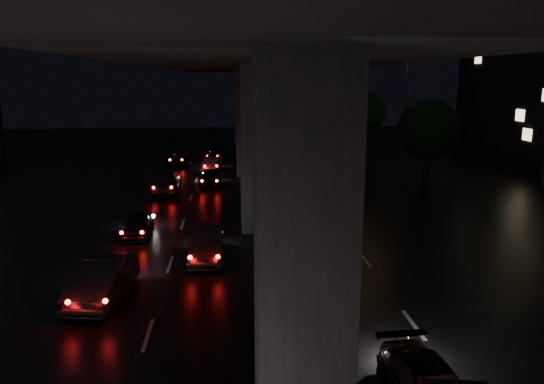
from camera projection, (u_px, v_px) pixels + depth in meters
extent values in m
plane|color=black|center=(269.00, 262.00, 21.71)|extent=(120.00, 120.00, 0.00)
cube|color=#303033|center=(303.00, 243.00, 11.12)|extent=(2.00, 2.00, 8.00)
cube|color=#303033|center=(261.00, 149.00, 25.73)|extent=(2.00, 2.00, 8.00)
cube|color=#303033|center=(249.00, 123.00, 40.35)|extent=(2.00, 2.00, 8.00)
cube|color=#303033|center=(244.00, 111.00, 54.96)|extent=(2.00, 2.00, 8.00)
cube|color=black|center=(261.00, 48.00, 24.73)|extent=(12.00, 80.00, 1.50)
cube|color=#303033|center=(133.00, 19.00, 24.01)|extent=(0.40, 80.00, 1.00)
cube|color=#303033|center=(383.00, 21.00, 24.91)|extent=(0.40, 80.00, 1.00)
cube|color=#303033|center=(261.00, 220.00, 26.49)|extent=(0.45, 70.00, 0.85)
cylinder|color=black|center=(426.00, 173.00, 33.96)|extent=(0.44, 0.44, 2.80)
sphere|color=black|center=(428.00, 129.00, 33.36)|extent=(3.80, 3.80, 3.80)
cylinder|color=black|center=(364.00, 143.00, 49.55)|extent=(0.44, 0.44, 2.80)
sphere|color=black|center=(365.00, 112.00, 48.95)|extent=(3.80, 3.80, 3.80)
cylinder|color=#2D2D33|center=(405.00, 117.00, 39.19)|extent=(0.18, 0.18, 9.00)
cube|color=#2D2D33|center=(394.00, 56.00, 38.17)|extent=(2.40, 0.10, 0.10)
sphere|color=gold|center=(379.00, 59.00, 38.13)|extent=(0.44, 0.44, 0.44)
imported|color=black|center=(102.00, 281.00, 17.91)|extent=(1.89, 4.16, 1.32)
imported|color=black|center=(206.00, 245.00, 21.88)|extent=(1.33, 3.81, 1.25)
imported|color=black|center=(138.00, 225.00, 25.15)|extent=(1.35, 3.17, 1.07)
imported|color=#242427|center=(166.00, 183.00, 34.45)|extent=(1.89, 4.53, 1.31)
imported|color=black|center=(210.00, 178.00, 36.71)|extent=(1.57, 3.50, 1.17)
imported|color=#5C5650|center=(211.00, 164.00, 42.68)|extent=(1.82, 3.57, 1.12)
imported|color=black|center=(213.00, 155.00, 47.85)|extent=(1.98, 3.95, 1.07)
imported|color=black|center=(178.00, 158.00, 45.57)|extent=(2.73, 4.63, 1.21)
imported|color=#52555A|center=(276.00, 149.00, 51.48)|extent=(1.35, 3.27, 1.11)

